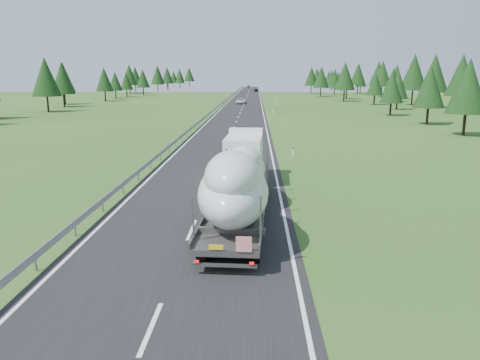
{
  "coord_description": "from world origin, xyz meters",
  "views": [
    {
      "loc": [
        3.04,
        -12.4,
        7.3
      ],
      "look_at": [
        2.26,
        11.47,
        1.94
      ],
      "focal_mm": 35.0,
      "sensor_mm": 36.0,
      "label": 1
    }
  ],
  "objects_px": {
    "distant_van": "(241,101)",
    "distant_car_blue": "(249,86)",
    "boat_truck": "(240,174)",
    "distant_car_dark": "(256,90)",
    "highway_sign": "(277,104)"
  },
  "relations": [
    {
      "from": "distant_car_dark",
      "to": "highway_sign",
      "type": "bearing_deg",
      "value": -86.05
    },
    {
      "from": "distant_car_dark",
      "to": "distant_car_blue",
      "type": "bearing_deg",
      "value": 95.49
    },
    {
      "from": "distant_van",
      "to": "distant_car_blue",
      "type": "height_order",
      "value": "distant_car_blue"
    },
    {
      "from": "highway_sign",
      "to": "boat_truck",
      "type": "bearing_deg",
      "value": -94.14
    },
    {
      "from": "distant_van",
      "to": "distant_car_blue",
      "type": "xyz_separation_m",
      "value": [
        -0.58,
        176.07,
        0.0
      ]
    },
    {
      "from": "boat_truck",
      "to": "distant_car_dark",
      "type": "relative_size",
      "value": 4.1
    },
    {
      "from": "highway_sign",
      "to": "distant_car_blue",
      "type": "distance_m",
      "value": 207.93
    },
    {
      "from": "distant_van",
      "to": "distant_car_dark",
      "type": "height_order",
      "value": "distant_car_dark"
    },
    {
      "from": "distant_van",
      "to": "highway_sign",
      "type": "bearing_deg",
      "value": -72.1
    },
    {
      "from": "boat_truck",
      "to": "distant_car_dark",
      "type": "distance_m",
      "value": 195.16
    },
    {
      "from": "boat_truck",
      "to": "highway_sign",
      "type": "bearing_deg",
      "value": 85.86
    },
    {
      "from": "boat_truck",
      "to": "distant_van",
      "type": "xyz_separation_m",
      "value": [
        -3.03,
        99.95,
        -1.46
      ]
    },
    {
      "from": "highway_sign",
      "to": "boat_truck",
      "type": "xyz_separation_m",
      "value": [
        -4.94,
        -68.27,
        0.38
      ]
    },
    {
      "from": "boat_truck",
      "to": "distant_car_blue",
      "type": "height_order",
      "value": "boat_truck"
    },
    {
      "from": "highway_sign",
      "to": "distant_car_blue",
      "type": "relative_size",
      "value": 0.58
    }
  ]
}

